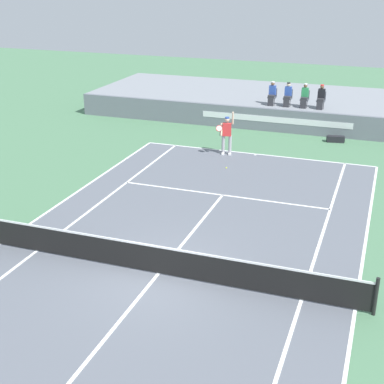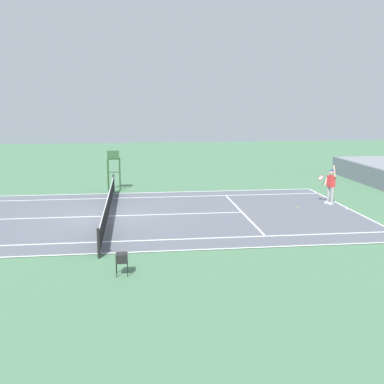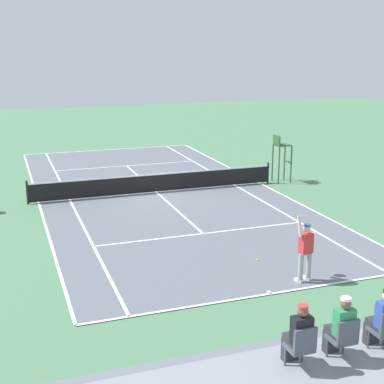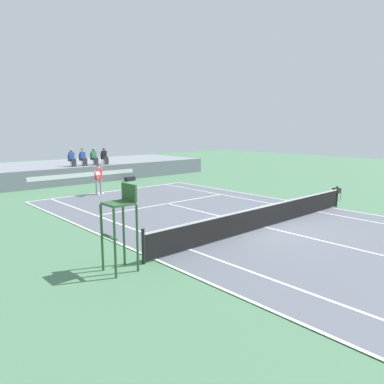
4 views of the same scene
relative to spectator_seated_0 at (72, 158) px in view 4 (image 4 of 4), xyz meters
name	(u,v)px [view 4 (image 4 of 4)]	position (x,y,z in m)	size (l,w,h in m)	color
ground_plane	(266,228)	(0.44, -17.06, -1.85)	(80.00, 80.00, 0.00)	#4C7A56
court	(266,228)	(0.44, -17.06, -1.84)	(11.08, 23.88, 0.03)	slate
net	(266,215)	(0.44, -17.06, -1.33)	(11.98, 0.10, 1.07)	black
barrier_wall	(84,175)	(0.44, -0.90, -1.23)	(23.22, 0.25, 1.24)	slate
bleacher_platform	(62,171)	(0.44, 2.97, -1.23)	(23.22, 7.51, 1.24)	gray
spectator_seated_0	(72,158)	(0.00, 0.00, 0.00)	(0.44, 0.60, 1.27)	#474C56
spectator_seated_1	(83,158)	(0.86, 0.00, 0.00)	(0.44, 0.60, 1.27)	#474C56
spectator_seated_2	(94,157)	(1.77, 0.00, 0.00)	(0.44, 0.60, 1.27)	#474C56
spectator_seated_3	(105,156)	(2.64, 0.00, 0.00)	(0.44, 0.60, 1.27)	#474C56
tennis_player	(99,178)	(-0.89, -5.65, -0.86)	(0.74, 0.75, 2.08)	#9E9EA3
tennis_ball	(124,197)	(-0.31, -7.58, -1.82)	(0.07, 0.07, 0.07)	#D1E533
umpire_chair	(121,216)	(-6.21, -17.06, -0.29)	(0.77, 0.77, 2.44)	#2D562D
equipment_bag	(130,179)	(3.75, -1.82, -1.69)	(0.94, 0.47, 0.32)	black
ball_hopper	(337,190)	(8.06, -16.23, -1.28)	(0.36, 0.36, 0.70)	black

